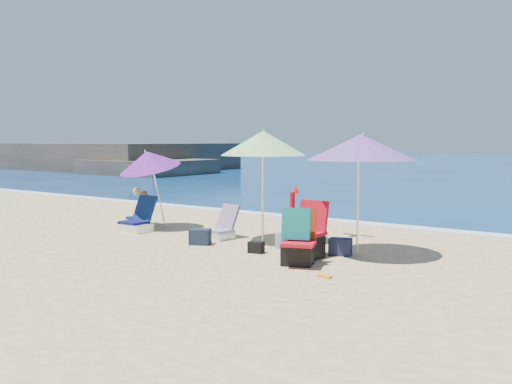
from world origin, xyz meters
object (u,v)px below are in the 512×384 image
Objects in this scene: umbrella_striped at (263,143)px; person_left at (144,208)px; chair_navy at (138,222)px; person_center at (297,232)px; umbrella_turquoise at (361,147)px; chair_rainbow at (221,230)px; furled_umbrella at (293,216)px; camp_chair_right at (297,244)px; umbrella_blue at (148,160)px; camp_chair_left at (306,241)px.

umbrella_striped is 2.48× the size of person_left.
person_center is at bearing -0.27° from chair_navy.
chair_navy is 0.86× the size of person_left.
umbrella_turquoise is 2.21m from umbrella_striped.
chair_rainbow is (-3.17, -0.06, -1.78)m from umbrella_turquoise.
person_center is at bearing -8.84° from person_left.
chair_rainbow is 0.77× the size of person_left.
umbrella_striped is 2.87× the size of chair_navy.
furled_umbrella reaches higher than camp_chair_right.
furled_umbrella is 1.75× the size of chair_rainbow.
umbrella_striped is at bearing -2.75° from person_left.
furled_umbrella is at bearing -112.14° from person_center.
person_left is at bearing 148.81° from umbrella_blue.
chair_rainbow is (-0.96, -0.18, -1.84)m from umbrella_striped.
umbrella_turquoise is at bearing 27.01° from furled_umbrella.
umbrella_striped is at bearing 153.53° from person_center.
furled_umbrella is at bearing 126.10° from camp_chair_right.
umbrella_turquoise is at bearing 0.21° from umbrella_blue.
chair_navy is 0.83× the size of camp_chair_right.
camp_chair_left is 1.03× the size of camp_chair_right.
person_left is at bearing 171.16° from person_center.
person_center is at bearing 144.41° from camp_chair_left.
person_left is at bearing 177.25° from umbrella_striped.
umbrella_turquoise reaches higher than chair_navy.
umbrella_striped is at bearing 149.03° from furled_umbrella.
umbrella_striped is 2.09m from person_center.
furled_umbrella is at bearing -30.97° from umbrella_striped.
umbrella_striped is 1.88m from furled_umbrella.
person_left is at bearing 169.99° from furled_umbrella.
person_left is (-2.75, 0.36, 0.24)m from chair_rainbow.
umbrella_turquoise is 1.91× the size of furled_umbrella.
umbrella_blue reaches higher than chair_rainbow.
camp_chair_left is at bearing -3.22° from chair_navy.
camp_chair_left is 1.08× the size of person_left.
chair_rainbow is 0.87× the size of person_center.
umbrella_blue is 1.36m from person_left.
person_left is (-5.40, 1.61, 0.07)m from camp_chair_right.
camp_chair_right is at bearing -111.95° from umbrella_turquoise.
umbrella_striped is 2.09m from chair_rainbow.
chair_navy is 4.63m from camp_chair_left.
umbrella_striped reaches higher than camp_chair_left.
umbrella_striped is 4.05m from person_left.
camp_chair_left reaches higher than person_left.
umbrella_turquoise is 2.90× the size of person_center.
umbrella_striped is 1.17× the size of umbrella_blue.
person_center is (4.28, -0.02, 0.19)m from chair_navy.
umbrella_striped reaches higher than furled_umbrella.
person_center is at bearing 121.05° from camp_chair_right.
chair_navy is (-4.25, 0.12, -0.48)m from furled_umbrella.
camp_chair_right is (2.64, -1.25, 0.16)m from chair_rainbow.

